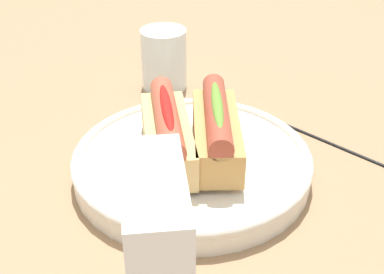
{
  "coord_description": "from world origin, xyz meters",
  "views": [
    {
      "loc": [
        -0.45,
        0.18,
        0.36
      ],
      "look_at": [
        0.02,
        0.01,
        0.05
      ],
      "focal_mm": 49.79,
      "sensor_mm": 36.0,
      "label": 1
    }
  ],
  "objects_px": {
    "hotdog_back": "(167,133)",
    "napkin_box": "(158,258)",
    "serving_bowl": "(192,163)",
    "water_glass": "(164,63)",
    "hotdog_front": "(216,129)",
    "chopstick_near": "(318,137)"
  },
  "relations": [
    {
      "from": "hotdog_front",
      "to": "water_glass",
      "type": "distance_m",
      "value": 0.24
    },
    {
      "from": "hotdog_back",
      "to": "water_glass",
      "type": "xyz_separation_m",
      "value": [
        0.23,
        -0.07,
        -0.02
      ]
    },
    {
      "from": "serving_bowl",
      "to": "hotdog_front",
      "type": "height_order",
      "value": "hotdog_front"
    },
    {
      "from": "chopstick_near",
      "to": "hotdog_front",
      "type": "bearing_deg",
      "value": 72.6
    },
    {
      "from": "water_glass",
      "to": "hotdog_front",
      "type": "bearing_deg",
      "value": 177.12
    },
    {
      "from": "hotdog_back",
      "to": "napkin_box",
      "type": "xyz_separation_m",
      "value": [
        -0.2,
        0.07,
        0.02
      ]
    },
    {
      "from": "serving_bowl",
      "to": "water_glass",
      "type": "bearing_deg",
      "value": -9.48
    },
    {
      "from": "hotdog_back",
      "to": "water_glass",
      "type": "height_order",
      "value": "hotdog_back"
    },
    {
      "from": "water_glass",
      "to": "napkin_box",
      "type": "bearing_deg",
      "value": 162.39
    },
    {
      "from": "napkin_box",
      "to": "serving_bowl",
      "type": "bearing_deg",
      "value": -13.52
    },
    {
      "from": "serving_bowl",
      "to": "hotdog_front",
      "type": "relative_size",
      "value": 1.73
    },
    {
      "from": "hotdog_back",
      "to": "napkin_box",
      "type": "distance_m",
      "value": 0.21
    },
    {
      "from": "water_glass",
      "to": "chopstick_near",
      "type": "height_order",
      "value": "water_glass"
    },
    {
      "from": "hotdog_front",
      "to": "napkin_box",
      "type": "relative_size",
      "value": 1.05
    },
    {
      "from": "hotdog_front",
      "to": "napkin_box",
      "type": "height_order",
      "value": "napkin_box"
    },
    {
      "from": "napkin_box",
      "to": "chopstick_near",
      "type": "xyz_separation_m",
      "value": [
        0.21,
        -0.27,
        -0.07
      ]
    },
    {
      "from": "hotdog_front",
      "to": "chopstick_near",
      "type": "height_order",
      "value": "hotdog_front"
    },
    {
      "from": "water_glass",
      "to": "serving_bowl",
      "type": "bearing_deg",
      "value": 170.52
    },
    {
      "from": "chopstick_near",
      "to": "hotdog_back",
      "type": "bearing_deg",
      "value": 66.95
    },
    {
      "from": "hotdog_front",
      "to": "chopstick_near",
      "type": "bearing_deg",
      "value": -80.41
    },
    {
      "from": "serving_bowl",
      "to": "hotdog_back",
      "type": "relative_size",
      "value": 1.74
    },
    {
      "from": "serving_bowl",
      "to": "water_glass",
      "type": "height_order",
      "value": "water_glass"
    }
  ]
}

